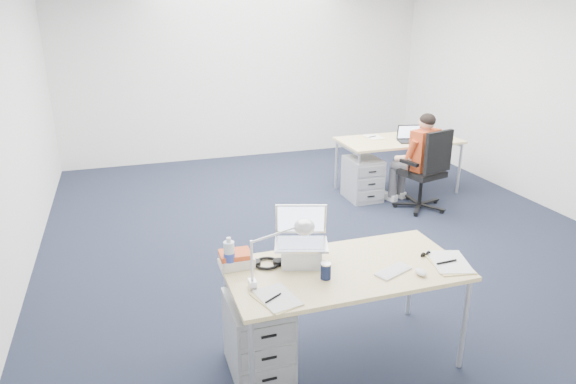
{
  "coord_description": "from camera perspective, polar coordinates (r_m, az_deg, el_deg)",
  "views": [
    {
      "loc": [
        -2.02,
        -4.82,
        2.39
      ],
      "look_at": [
        -0.69,
        -0.75,
        0.85
      ],
      "focal_mm": 32.0,
      "sensor_mm": 36.0,
      "label": 1
    }
  ],
  "objects": [
    {
      "name": "far_papers",
      "position": [
        7.1,
        9.49,
        6.01
      ],
      "size": [
        0.21,
        0.29,
        0.01
      ],
      "primitive_type": "cube",
      "rotation": [
        0.0,
        0.0,
        0.04
      ],
      "color": "white",
      "rests_on": "desk_far"
    },
    {
      "name": "desk_lamp",
      "position": [
        3.22,
        -1.77,
        -6.82
      ],
      "size": [
        0.41,
        0.25,
        0.44
      ],
      "primitive_type": null,
      "rotation": [
        0.0,
        0.0,
        -0.3
      ],
      "color": "silver",
      "rests_on": "desk_near"
    },
    {
      "name": "desk_near",
      "position": [
        3.56,
        6.32,
        -9.01
      ],
      "size": [
        1.6,
        0.8,
        0.73
      ],
      "color": "#D9BD7D",
      "rests_on": "ground"
    },
    {
      "name": "desk_far",
      "position": [
        7.09,
        12.21,
        5.39
      ],
      "size": [
        1.6,
        0.8,
        0.73
      ],
      "color": "#D9BD7D",
      "rests_on": "ground"
    },
    {
      "name": "water_bottle",
      "position": [
        3.45,
        -6.55,
        -6.87
      ],
      "size": [
        0.08,
        0.08,
        0.24
      ],
      "primitive_type": "cylinder",
      "rotation": [
        0.0,
        0.0,
        -0.05
      ],
      "color": "silver",
      "rests_on": "desk_near"
    },
    {
      "name": "sunglasses",
      "position": [
        3.79,
        15.05,
        -6.71
      ],
      "size": [
        0.1,
        0.06,
        0.02
      ],
      "primitive_type": null,
      "rotation": [
        0.0,
        0.0,
        0.23
      ],
      "color": "black",
      "rests_on": "desk_near"
    },
    {
      "name": "room",
      "position": [
        5.27,
        4.69,
        12.34
      ],
      "size": [
        6.02,
        7.02,
        2.8
      ],
      "color": "silver",
      "rests_on": "ground"
    },
    {
      "name": "cordless_phone",
      "position": [
        3.46,
        -6.48,
        -7.53
      ],
      "size": [
        0.05,
        0.04,
        0.16
      ],
      "primitive_type": "cube",
      "rotation": [
        0.0,
        0.0,
        0.36
      ],
      "color": "black",
      "rests_on": "desk_near"
    },
    {
      "name": "far_cup",
      "position": [
        7.45,
        14.74,
        6.66
      ],
      "size": [
        0.1,
        0.1,
        0.11
      ],
      "primitive_type": "cylinder",
      "rotation": [
        0.0,
        0.0,
        0.42
      ],
      "color": "white",
      "rests_on": "desk_far"
    },
    {
      "name": "headphones",
      "position": [
        3.54,
        -2.37,
        -7.83
      ],
      "size": [
        0.27,
        0.23,
        0.04
      ],
      "primitive_type": null,
      "rotation": [
        0.0,
        0.0,
        -0.24
      ],
      "color": "black",
      "rests_on": "desk_near"
    },
    {
      "name": "wireless_keyboard",
      "position": [
        3.53,
        11.62,
        -8.6
      ],
      "size": [
        0.29,
        0.2,
        0.01
      ],
      "primitive_type": "cube",
      "rotation": [
        0.0,
        0.0,
        0.39
      ],
      "color": "white",
      "rests_on": "desk_near"
    },
    {
      "name": "office_chair",
      "position": [
        6.61,
        14.76,
        0.59
      ],
      "size": [
        0.8,
        0.8,
        1.03
      ],
      "rotation": [
        0.0,
        0.0,
        0.26
      ],
      "color": "black",
      "rests_on": "ground"
    },
    {
      "name": "bear_figurine",
      "position": [
        3.51,
        2.08,
        -7.21
      ],
      "size": [
        0.08,
        0.07,
        0.13
      ],
      "primitive_type": null,
      "rotation": [
        0.0,
        0.0,
        -0.32
      ],
      "color": "#2A681B",
      "rests_on": "desk_near"
    },
    {
      "name": "book_stack",
      "position": [
        3.53,
        -5.78,
        -7.44
      ],
      "size": [
        0.28,
        0.25,
        0.1
      ],
      "primitive_type": "cube",
      "rotation": [
        0.0,
        0.0,
        0.41
      ],
      "color": "silver",
      "rests_on": "desk_near"
    },
    {
      "name": "can_koozie",
      "position": [
        3.37,
        4.22,
        -8.73
      ],
      "size": [
        0.08,
        0.08,
        0.11
      ],
      "primitive_type": "cylinder",
      "rotation": [
        0.0,
        0.0,
        -0.28
      ],
      "color": "#131B3C",
      "rests_on": "desk_near"
    },
    {
      "name": "papers_left",
      "position": [
        3.16,
        -1.31,
        -11.8
      ],
      "size": [
        0.27,
        0.33,
        0.01
      ],
      "primitive_type": "cube",
      "rotation": [
        0.0,
        0.0,
        0.25
      ],
      "color": "#D9C67E",
      "rests_on": "desk_near"
    },
    {
      "name": "floor",
      "position": [
        5.75,
        4.21,
        -4.86
      ],
      "size": [
        7.0,
        7.0,
        0.0
      ],
      "primitive_type": "plane",
      "color": "black",
      "rests_on": "ground"
    },
    {
      "name": "silver_laptop",
      "position": [
        3.5,
        1.49,
        -5.1
      ],
      "size": [
        0.43,
        0.38,
        0.38
      ],
      "primitive_type": null,
      "rotation": [
        0.0,
        0.0,
        -0.31
      ],
      "color": "silver",
      "rests_on": "desk_near"
    },
    {
      "name": "computer_mouse",
      "position": [
        3.53,
        14.52,
        -8.63
      ],
      "size": [
        0.07,
        0.1,
        0.04
      ],
      "primitive_type": "ellipsoid",
      "rotation": [
        0.0,
        0.0,
        -0.02
      ],
      "color": "white",
      "rests_on": "desk_near"
    },
    {
      "name": "dark_laptop",
      "position": [
        6.94,
        13.51,
        6.33
      ],
      "size": [
        0.37,
        0.36,
        0.22
      ],
      "primitive_type": null,
      "rotation": [
        0.0,
        0.0,
        -0.24
      ],
      "color": "black",
      "rests_on": "desk_far"
    },
    {
      "name": "drawer_pedestal_near",
      "position": [
        3.65,
        -3.29,
        -15.67
      ],
      "size": [
        0.4,
        0.5,
        0.55
      ],
      "primitive_type": "cube",
      "color": "#A7AAAC",
      "rests_on": "ground"
    },
    {
      "name": "seated_person",
      "position": [
        6.62,
        13.91,
        3.56
      ],
      "size": [
        0.52,
        0.7,
        1.2
      ],
      "rotation": [
        0.0,
        0.0,
        0.37
      ],
      "color": "#B73F1A",
      "rests_on": "ground"
    },
    {
      "name": "drawer_pedestal_far",
      "position": [
        6.81,
        8.29,
        1.47
      ],
      "size": [
        0.4,
        0.5,
        0.55
      ],
      "primitive_type": "cube",
      "color": "#A7AAAC",
      "rests_on": "ground"
    },
    {
      "name": "papers_right",
      "position": [
        3.73,
        17.48,
        -7.53
      ],
      "size": [
        0.31,
        0.39,
        0.01
      ],
      "primitive_type": "cube",
      "rotation": [
        0.0,
        0.0,
        -0.24
      ],
      "color": "#D9C67E",
      "rests_on": "desk_near"
    }
  ]
}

